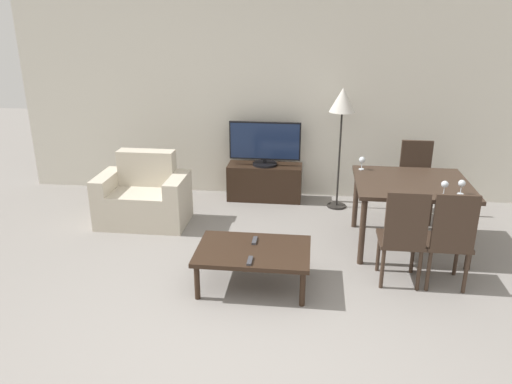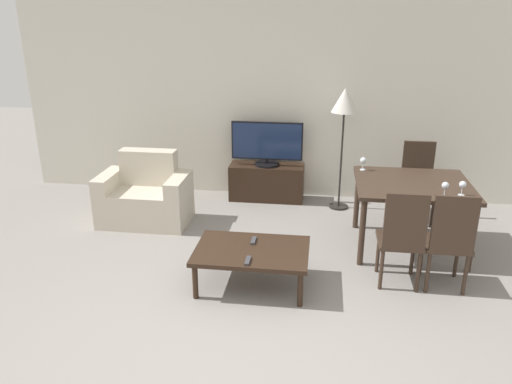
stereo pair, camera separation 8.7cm
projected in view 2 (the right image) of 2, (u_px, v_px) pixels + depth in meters
name	position (u px, v px, depth m)	size (l,w,h in m)	color
ground_plane	(225.00, 353.00, 3.72)	(18.00, 18.00, 0.00)	gray
wall_back	(275.00, 96.00, 6.51)	(6.84, 0.06, 2.70)	silver
armchair	(146.00, 197.00, 5.94)	(1.04, 0.64, 0.84)	beige
tv_stand	(267.00, 182.00, 6.66)	(0.98, 0.37, 0.48)	black
tv	(267.00, 144.00, 6.48)	(0.93, 0.32, 0.58)	black
coffee_table	(252.00, 253.00, 4.53)	(1.03, 0.70, 0.37)	black
dining_table	(412.00, 190.00, 5.15)	(1.16, 1.04, 0.74)	#38281E
dining_chair_near	(402.00, 235.00, 4.45)	(0.40, 0.40, 0.94)	#38281E
dining_chair_far	(418.00, 179.00, 5.95)	(0.40, 0.40, 0.94)	#38281E
dining_chair_near_right	(449.00, 238.00, 4.40)	(0.40, 0.40, 0.94)	#38281E
floor_lamp	(344.00, 106.00, 6.01)	(0.32, 0.32, 1.53)	black
remote_primary	(253.00, 241.00, 4.66)	(0.04, 0.15, 0.02)	#38383D
remote_secondary	(248.00, 261.00, 4.29)	(0.04, 0.15, 0.02)	#38383D
wine_glass_left	(363.00, 161.00, 5.49)	(0.07, 0.07, 0.15)	silver
wine_glass_center	(445.00, 186.00, 4.71)	(0.07, 0.07, 0.15)	silver
wine_glass_right	(463.00, 186.00, 4.73)	(0.07, 0.07, 0.15)	silver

